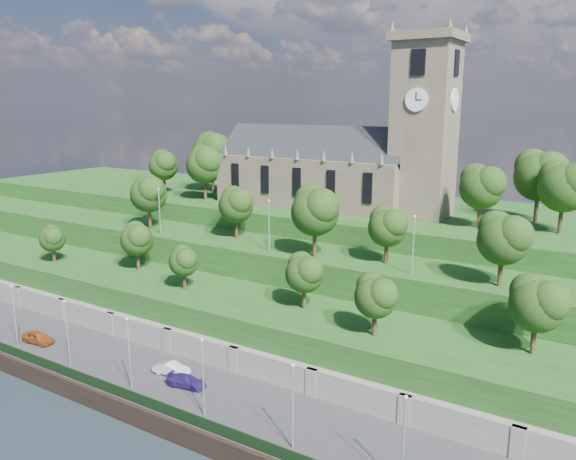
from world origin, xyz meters
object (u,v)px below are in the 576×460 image
Objects in this scene: church at (342,161)px; car_left at (38,337)px; car_middle at (172,369)px; car_right at (187,381)px.

car_left is (-21.55, -41.51, -19.77)m from church.
church reaches higher than car_middle.
church is 8.71× the size of car_left.
church is 43.68m from car_middle.
church reaches higher than car_right.
car_middle reaches higher than car_right.
church is 8.83× the size of car_right.
car_middle is at bearing -92.00° from church.
car_left is at bearing 88.15° from car_middle.
car_left reaches higher than car_middle.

